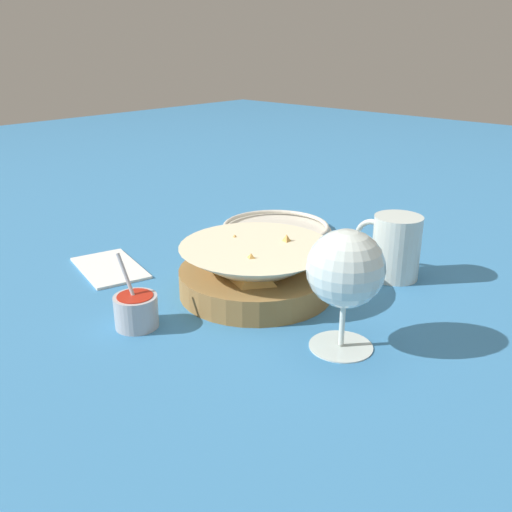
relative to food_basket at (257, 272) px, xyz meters
name	(u,v)px	position (x,y,z in m)	size (l,w,h in m)	color
ground_plane	(275,295)	(-0.03, -0.01, -0.03)	(4.00, 4.00, 0.00)	teal
food_basket	(257,272)	(0.00, 0.00, 0.00)	(0.23, 0.23, 0.08)	olive
sauce_cup	(136,309)	(0.04, 0.19, -0.01)	(0.06, 0.06, 0.10)	#B7B7BC
wine_glass	(345,272)	(-0.19, 0.05, 0.07)	(0.09, 0.09, 0.15)	silver
beer_mug	(395,249)	(-0.12, -0.19, 0.01)	(0.11, 0.07, 0.10)	silver
side_plate	(276,228)	(0.16, -0.23, -0.03)	(0.22, 0.22, 0.01)	silver
napkin	(110,267)	(0.24, 0.10, -0.03)	(0.17, 0.13, 0.01)	white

